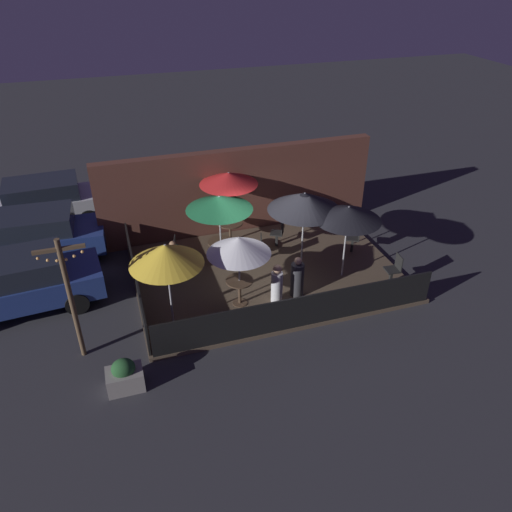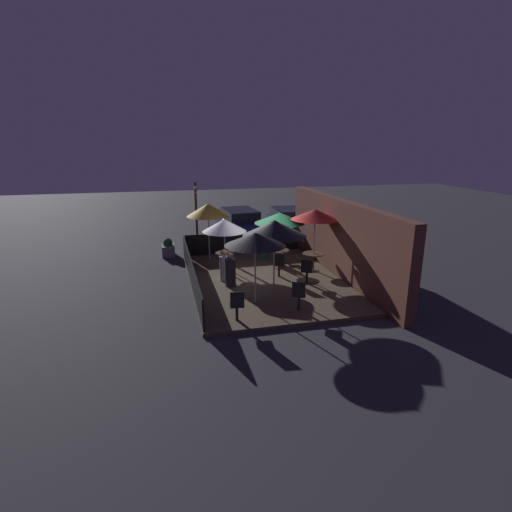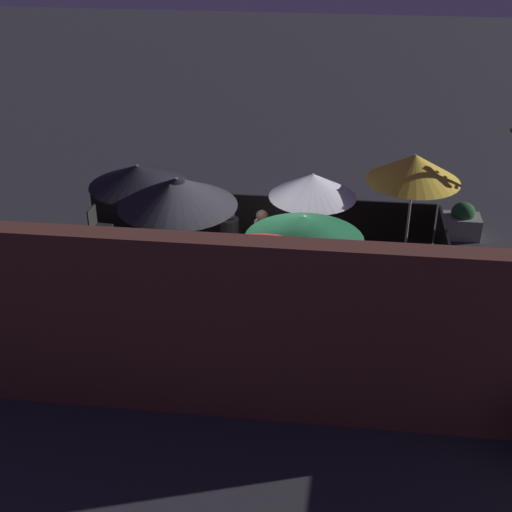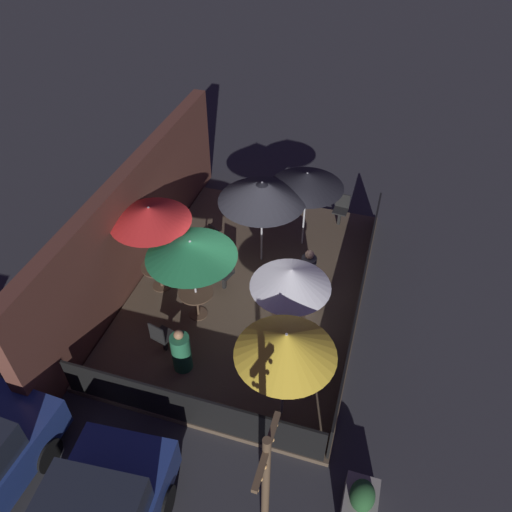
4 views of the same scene
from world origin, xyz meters
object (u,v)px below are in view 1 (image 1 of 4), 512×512
(patron_0, at_px, (174,261))
(patio_umbrella_3, at_px, (348,213))
(patio_chair_4, at_px, (279,232))
(patio_umbrella_2, at_px, (219,203))
(parked_car_2, at_px, (44,201))
(dining_table_0, at_px, (230,226))
(dining_table_2, at_px, (221,246))
(patio_umbrella_5, at_px, (166,254))
(dining_table_1, at_px, (240,285))
(patron_2, at_px, (297,278))
(parked_car_0, at_px, (20,283))
(planter_box, at_px, (125,376))
(patio_chair_0, at_px, (179,249))
(patron_1, at_px, (277,285))
(patio_chair_3, at_px, (394,268))
(patio_umbrella_4, at_px, (305,201))
(patio_umbrella_0, at_px, (229,178))
(patio_chair_1, at_px, (257,248))
(patio_umbrella_1, at_px, (239,245))
(light_post, at_px, (70,293))
(patio_chair_2, at_px, (355,237))
(parked_car_1, at_px, (39,236))

(patron_0, bearing_deg, patio_umbrella_3, -10.06)
(patio_chair_4, bearing_deg, patio_umbrella_2, 41.23)
(patron_0, distance_m, parked_car_2, 6.29)
(dining_table_0, bearing_deg, dining_table_2, -116.73)
(patio_umbrella_5, xyz_separation_m, dining_table_0, (2.58, 3.81, -1.61))
(dining_table_1, height_order, patron_2, patron_2)
(patron_0, bearing_deg, dining_table_1, -45.40)
(parked_car_2, bearing_deg, parked_car_0, -96.89)
(planter_box, bearing_deg, patio_chair_0, 65.68)
(patron_1, bearing_deg, patio_umbrella_2, 86.67)
(patio_chair_3, bearing_deg, patron_0, -16.21)
(patron_0, bearing_deg, patio_umbrella_4, -1.75)
(patio_umbrella_0, bearing_deg, dining_table_2, -116.73)
(patio_chair_3, xyz_separation_m, planter_box, (-7.86, -1.70, -0.27))
(dining_table_2, height_order, planter_box, dining_table_2)
(patio_chair_1, relative_size, patio_chair_4, 1.00)
(patio_umbrella_1, bearing_deg, patron_1, -11.52)
(patio_chair_1, relative_size, patron_0, 0.80)
(dining_table_2, bearing_deg, light_post, -145.83)
(patio_umbrella_1, bearing_deg, patio_umbrella_2, 89.01)
(patio_umbrella_3, distance_m, patron_2, 2.32)
(patio_chair_4, distance_m, parked_car_0, 7.81)
(dining_table_2, bearing_deg, patio_chair_3, -30.15)
(patron_0, bearing_deg, dining_table_0, 42.75)
(dining_table_2, distance_m, patron_1, 2.60)
(patio_chair_2, distance_m, patron_0, 5.77)
(patio_umbrella_2, relative_size, patron_2, 1.85)
(dining_table_1, xyz_separation_m, patron_0, (-1.46, 1.95, -0.09))
(patio_umbrella_5, distance_m, dining_table_0, 4.88)
(patron_1, bearing_deg, planter_box, 178.65)
(dining_table_0, bearing_deg, patio_umbrella_0, -90.00)
(dining_table_0, relative_size, light_post, 0.27)
(patio_umbrella_2, height_order, dining_table_1, patio_umbrella_2)
(dining_table_0, distance_m, dining_table_2, 1.38)
(patio_umbrella_3, xyz_separation_m, parked_car_1, (-8.64, 3.94, -1.36))
(patio_chair_4, bearing_deg, patron_0, 40.49)
(patio_umbrella_2, height_order, patio_umbrella_5, patio_umbrella_5)
(patio_chair_4, relative_size, planter_box, 1.13)
(patio_umbrella_0, bearing_deg, parked_car_1, 171.24)
(dining_table_0, xyz_separation_m, light_post, (-4.86, -4.11, 1.17))
(patio_chair_3, relative_size, parked_car_1, 0.23)
(parked_car_0, xyz_separation_m, parked_car_1, (0.36, 2.60, -0.00))
(patron_2, height_order, light_post, light_post)
(dining_table_1, distance_m, parked_car_0, 5.94)
(light_post, height_order, parked_car_0, light_post)
(patron_0, distance_m, parked_car_0, 4.22)
(patio_umbrella_0, height_order, patio_umbrella_4, patio_umbrella_0)
(patio_umbrella_0, relative_size, planter_box, 2.95)
(patio_umbrella_0, xyz_separation_m, patron_0, (-2.12, -1.49, -1.75))
(patio_umbrella_2, bearing_deg, dining_table_0, 63.27)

